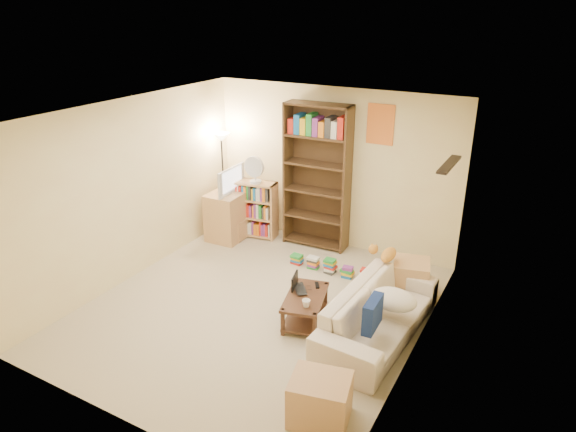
{
  "coord_description": "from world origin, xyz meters",
  "views": [
    {
      "loc": [
        3.07,
        -4.75,
        3.62
      ],
      "look_at": [
        0.08,
        0.66,
        1.05
      ],
      "focal_mm": 32.0,
      "sensor_mm": 36.0,
      "label": 1
    }
  ],
  "objects_px": {
    "tabby_cat": "(386,254)",
    "laptop": "(304,289)",
    "tv_stand": "(229,215)",
    "tall_bookshelf": "(317,173)",
    "end_cabinet": "(320,400)",
    "mug": "(306,303)",
    "desk_fan": "(255,169)",
    "coffee_table": "(305,305)",
    "television": "(228,180)",
    "floor_lamp": "(222,154)",
    "side_table": "(410,280)",
    "sofa": "(379,313)",
    "short_bookshelf": "(254,209)"
  },
  "relations": [
    {
      "from": "tall_bookshelf",
      "to": "desk_fan",
      "type": "height_order",
      "value": "tall_bookshelf"
    },
    {
      "from": "short_bookshelf",
      "to": "tabby_cat",
      "type": "bearing_deg",
      "value": -28.48
    },
    {
      "from": "coffee_table",
      "to": "laptop",
      "type": "xyz_separation_m",
      "value": [
        -0.08,
        0.11,
        0.15
      ]
    },
    {
      "from": "coffee_table",
      "to": "tall_bookshelf",
      "type": "distance_m",
      "value": 2.41
    },
    {
      "from": "laptop",
      "to": "mug",
      "type": "distance_m",
      "value": 0.38
    },
    {
      "from": "television",
      "to": "mug",
      "type": "bearing_deg",
      "value": -129.67
    },
    {
      "from": "laptop",
      "to": "desk_fan",
      "type": "bearing_deg",
      "value": 7.72
    },
    {
      "from": "tabby_cat",
      "to": "side_table",
      "type": "xyz_separation_m",
      "value": [
        0.29,
        0.22,
        -0.4
      ]
    },
    {
      "from": "sofa",
      "to": "desk_fan",
      "type": "distance_m",
      "value": 3.29
    },
    {
      "from": "laptop",
      "to": "end_cabinet",
      "type": "distance_m",
      "value": 1.76
    },
    {
      "from": "tall_bookshelf",
      "to": "side_table",
      "type": "height_order",
      "value": "tall_bookshelf"
    },
    {
      "from": "side_table",
      "to": "desk_fan",
      "type": "bearing_deg",
      "value": 167.34
    },
    {
      "from": "laptop",
      "to": "end_cabinet",
      "type": "height_order",
      "value": "end_cabinet"
    },
    {
      "from": "tv_stand",
      "to": "coffee_table",
      "type": "bearing_deg",
      "value": -37.67
    },
    {
      "from": "short_bookshelf",
      "to": "coffee_table",
      "type": "bearing_deg",
      "value": -53.46
    },
    {
      "from": "tabby_cat",
      "to": "laptop",
      "type": "height_order",
      "value": "tabby_cat"
    },
    {
      "from": "coffee_table",
      "to": "end_cabinet",
      "type": "bearing_deg",
      "value": -72.31
    },
    {
      "from": "sofa",
      "to": "floor_lamp",
      "type": "relative_size",
      "value": 1.22
    },
    {
      "from": "mug",
      "to": "desk_fan",
      "type": "bearing_deg",
      "value": 134.32
    },
    {
      "from": "laptop",
      "to": "mug",
      "type": "bearing_deg",
      "value": 172.88
    },
    {
      "from": "desk_fan",
      "to": "floor_lamp",
      "type": "distance_m",
      "value": 0.66
    },
    {
      "from": "tv_stand",
      "to": "side_table",
      "type": "distance_m",
      "value": 3.21
    },
    {
      "from": "side_table",
      "to": "coffee_table",
      "type": "bearing_deg",
      "value": -129.38
    },
    {
      "from": "laptop",
      "to": "side_table",
      "type": "bearing_deg",
      "value": -83.26
    },
    {
      "from": "television",
      "to": "desk_fan",
      "type": "xyz_separation_m",
      "value": [
        0.39,
        0.2,
        0.18
      ]
    },
    {
      "from": "sofa",
      "to": "tall_bookshelf",
      "type": "xyz_separation_m",
      "value": [
        -1.73,
        1.87,
        0.91
      ]
    },
    {
      "from": "coffee_table",
      "to": "short_bookshelf",
      "type": "xyz_separation_m",
      "value": [
        -1.89,
        1.84,
        0.25
      ]
    },
    {
      "from": "sofa",
      "to": "tv_stand",
      "type": "xyz_separation_m",
      "value": [
        -3.1,
        1.43,
        0.1
      ]
    },
    {
      "from": "coffee_table",
      "to": "television",
      "type": "xyz_separation_m",
      "value": [
        -2.22,
        1.59,
        0.78
      ]
    },
    {
      "from": "laptop",
      "to": "tall_bookshelf",
      "type": "xyz_separation_m",
      "value": [
        -0.77,
        1.91,
        0.83
      ]
    },
    {
      "from": "tall_bookshelf",
      "to": "end_cabinet",
      "type": "bearing_deg",
      "value": -65.88
    },
    {
      "from": "sofa",
      "to": "short_bookshelf",
      "type": "height_order",
      "value": "short_bookshelf"
    },
    {
      "from": "sofa",
      "to": "coffee_table",
      "type": "height_order",
      "value": "sofa"
    },
    {
      "from": "short_bookshelf",
      "to": "floor_lamp",
      "type": "distance_m",
      "value": 1.05
    },
    {
      "from": "desk_fan",
      "to": "side_table",
      "type": "relative_size",
      "value": 0.85
    },
    {
      "from": "floor_lamp",
      "to": "end_cabinet",
      "type": "distance_m",
      "value": 4.74
    },
    {
      "from": "floor_lamp",
      "to": "mug",
      "type": "bearing_deg",
      "value": -37.98
    },
    {
      "from": "tabby_cat",
      "to": "floor_lamp",
      "type": "relative_size",
      "value": 0.27
    },
    {
      "from": "tv_stand",
      "to": "side_table",
      "type": "xyz_separation_m",
      "value": [
        3.18,
        -0.43,
        -0.13
      ]
    },
    {
      "from": "laptop",
      "to": "floor_lamp",
      "type": "xyz_separation_m",
      "value": [
        -2.39,
        1.7,
        0.98
      ]
    },
    {
      "from": "side_table",
      "to": "end_cabinet",
      "type": "relative_size",
      "value": 0.97
    },
    {
      "from": "tv_stand",
      "to": "desk_fan",
      "type": "relative_size",
      "value": 1.77
    },
    {
      "from": "tabby_cat",
      "to": "laptop",
      "type": "relative_size",
      "value": 1.25
    },
    {
      "from": "tv_stand",
      "to": "tabby_cat",
      "type": "bearing_deg",
      "value": -14.69
    },
    {
      "from": "mug",
      "to": "short_bookshelf",
      "type": "relative_size",
      "value": 0.1
    },
    {
      "from": "coffee_table",
      "to": "desk_fan",
      "type": "height_order",
      "value": "desk_fan"
    },
    {
      "from": "desk_fan",
      "to": "laptop",
      "type": "bearing_deg",
      "value": -43.67
    },
    {
      "from": "end_cabinet",
      "to": "mug",
      "type": "bearing_deg",
      "value": 122.49
    },
    {
      "from": "laptop",
      "to": "short_bookshelf",
      "type": "relative_size",
      "value": 0.39
    },
    {
      "from": "tabby_cat",
      "to": "tv_stand",
      "type": "bearing_deg",
      "value": 167.44
    }
  ]
}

